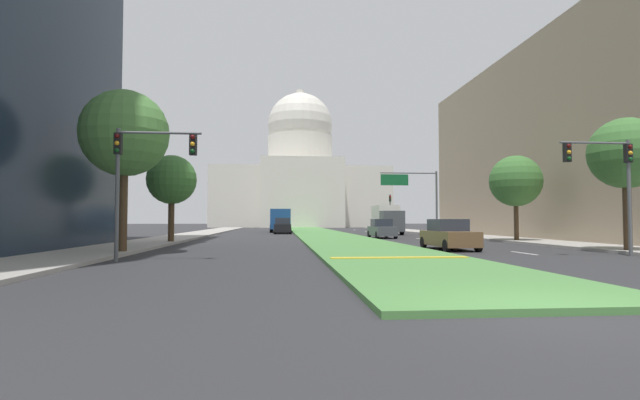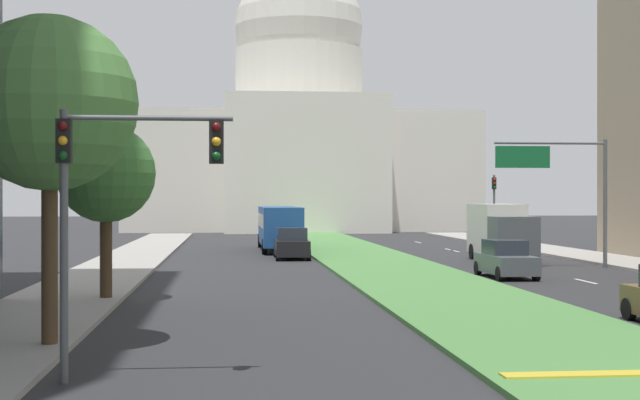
# 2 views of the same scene
# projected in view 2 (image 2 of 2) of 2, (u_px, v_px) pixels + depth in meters

# --- Properties ---
(ground_plane) EXTENTS (260.00, 260.00, 0.00)m
(ground_plane) POSITION_uv_depth(u_px,v_px,m) (359.00, 256.00, 56.21)
(ground_plane) COLOR #2B2B2D
(grass_median) EXTENTS (5.96, 88.39, 0.14)m
(grass_median) POSITION_uv_depth(u_px,v_px,m) (371.00, 260.00, 51.32)
(grass_median) COLOR #4C8442
(grass_median) RESTS_ON ground_plane
(median_curb_nose) EXTENTS (5.37, 0.50, 0.04)m
(median_curb_nose) POSITION_uv_depth(u_px,v_px,m) (639.00, 373.00, 17.66)
(median_curb_nose) COLOR gold
(median_curb_nose) RESTS_ON grass_median
(lane_dashes_right) EXTENTS (0.16, 54.35, 0.01)m
(lane_dashes_right) POSITION_uv_depth(u_px,v_px,m) (513.00, 264.00, 49.19)
(lane_dashes_right) COLOR silver
(lane_dashes_right) RESTS_ON ground_plane
(sidewalk_left) EXTENTS (4.00, 88.39, 0.15)m
(sidewalk_left) POSITION_uv_depth(u_px,v_px,m) (114.00, 269.00, 45.13)
(sidewalk_left) COLOR #9E9991
(sidewalk_left) RESTS_ON ground_plane
(capitol_building) EXTENTS (38.23, 22.79, 31.02)m
(capitol_building) POSITION_uv_depth(u_px,v_px,m) (299.00, 132.00, 104.33)
(capitol_building) COLOR silver
(capitol_building) RESTS_ON ground_plane
(traffic_light_near_left) EXTENTS (3.34, 0.35, 5.20)m
(traffic_light_near_left) POSITION_uv_depth(u_px,v_px,m) (109.00, 183.00, 17.58)
(traffic_light_near_left) COLOR #515456
(traffic_light_near_left) RESTS_ON ground_plane
(traffic_light_far_right) EXTENTS (0.28, 0.35, 5.20)m
(traffic_light_far_right) POSITION_uv_depth(u_px,v_px,m) (494.00, 201.00, 65.73)
(traffic_light_far_right) COLOR #515456
(traffic_light_far_right) RESTS_ON ground_plane
(overhead_guide_sign) EXTENTS (5.86, 0.20, 6.50)m
(overhead_guide_sign) POSITION_uv_depth(u_px,v_px,m) (563.00, 176.00, 46.51)
(overhead_guide_sign) COLOR #515456
(overhead_guide_sign) RESTS_ON ground_plane
(street_tree_left_near) EXTENTS (4.08, 4.08, 7.76)m
(street_tree_left_near) POSITION_uv_depth(u_px,v_px,m) (50.00, 104.00, 21.32)
(street_tree_left_near) COLOR #4C3823
(street_tree_left_near) RESTS_ON ground_plane
(street_tree_left_mid) EXTENTS (3.36, 3.36, 6.05)m
(street_tree_left_mid) POSITION_uv_depth(u_px,v_px,m) (106.00, 174.00, 31.35)
(street_tree_left_mid) COLOR #4C3823
(street_tree_left_mid) RESTS_ON ground_plane
(sedan_midblock) EXTENTS (1.86, 4.25, 1.68)m
(sedan_midblock) POSITION_uv_depth(u_px,v_px,m) (506.00, 260.00, 40.84)
(sedan_midblock) COLOR #4C5156
(sedan_midblock) RESTS_ON ground_plane
(sedan_distant) EXTENTS (2.03, 4.43, 1.83)m
(sedan_distant) POSITION_uv_depth(u_px,v_px,m) (292.00, 244.00, 53.49)
(sedan_distant) COLOR black
(sedan_distant) RESTS_ON ground_plane
(box_truck_delivery) EXTENTS (2.40, 6.40, 3.20)m
(box_truck_delivery) POSITION_uv_depth(u_px,v_px,m) (501.00, 231.00, 51.44)
(box_truck_delivery) COLOR #4C5156
(box_truck_delivery) RESTS_ON ground_plane
(city_bus) EXTENTS (2.62, 11.00, 2.95)m
(city_bus) POSITION_uv_depth(u_px,v_px,m) (279.00, 224.00, 61.98)
(city_bus) COLOR #1E4C8C
(city_bus) RESTS_ON ground_plane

